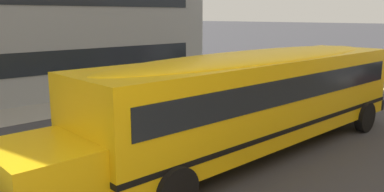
# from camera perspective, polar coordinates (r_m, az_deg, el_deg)

# --- Properties ---
(ground_plane) EXTENTS (400.00, 400.00, 0.00)m
(ground_plane) POSITION_cam_1_polar(r_m,az_deg,el_deg) (12.62, -0.91, -7.52)
(ground_plane) COLOR #38383D
(sidewalk_far) EXTENTS (120.00, 3.00, 0.01)m
(sidewalk_far) POSITION_cam_1_polar(r_m,az_deg,el_deg) (19.04, -16.96, -1.44)
(sidewalk_far) COLOR gray
(sidewalk_far) RESTS_ON ground_plane
(lane_centreline) EXTENTS (110.00, 0.16, 0.01)m
(lane_centreline) POSITION_cam_1_polar(r_m,az_deg,el_deg) (12.61, -0.91, -7.51)
(lane_centreline) COLOR silver
(lane_centreline) RESTS_ON ground_plane
(school_bus) EXTENTS (13.80, 3.26, 3.08)m
(school_bus) POSITION_cam_1_polar(r_m,az_deg,el_deg) (11.89, 8.87, 0.31)
(school_bus) COLOR yellow
(school_bus) RESTS_ON ground_plane
(parked_car_silver_past_driveway) EXTENTS (3.99, 2.06, 1.64)m
(parked_car_silver_past_driveway) POSITION_cam_1_polar(r_m,az_deg,el_deg) (25.14, 13.31, 3.75)
(parked_car_silver_past_driveway) COLOR #B7BABF
(parked_car_silver_past_driveway) RESTS_ON ground_plane
(parked_car_teal_end_of_row) EXTENTS (3.94, 1.96, 1.64)m
(parked_car_teal_end_of_row) POSITION_cam_1_polar(r_m,az_deg,el_deg) (30.17, 19.70, 4.65)
(parked_car_teal_end_of_row) COLOR #195B66
(parked_car_teal_end_of_row) RESTS_ON ground_plane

